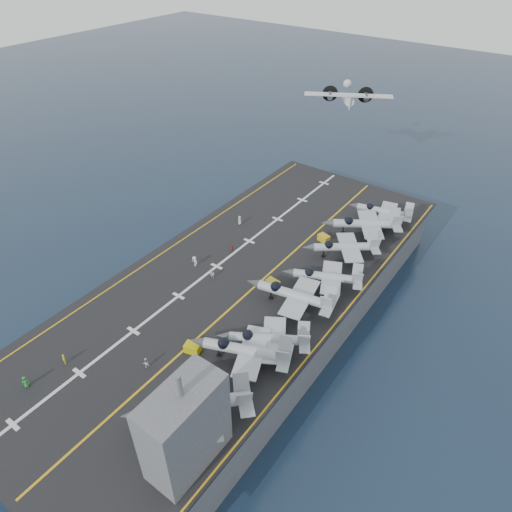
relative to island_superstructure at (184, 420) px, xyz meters
The scene contains 27 objects.
ground 38.02m from the island_superstructure, 116.57° to the left, with size 500.00×500.00×0.00m, color #142135.
hull 35.94m from the island_superstructure, 116.57° to the left, with size 36.00×90.00×10.00m, color #56595E.
flight_deck 34.41m from the island_superstructure, 116.57° to the left, with size 38.00×92.00×0.40m, color black.
foul_line 33.17m from the island_superstructure, 111.80° to the left, with size 0.35×90.00×0.02m, color gold.
landing_centerline 37.38m from the island_superstructure, 124.99° to the left, with size 0.50×90.00×0.02m, color silver.
deck_edge_port 44.50m from the island_superstructure, 136.85° to the left, with size 0.25×90.00×0.02m, color gold.
deck_edge_stbd 31.12m from the island_superstructure, 83.35° to the left, with size 0.25×90.00×0.02m, color gold.
island_superstructure is the anchor object (origin of this frame).
fighter_jet_1 7.04m from the island_superstructure, 121.74° to the left, with size 19.15×19.31×5.67m, color #A1ABB3, non-canonical shape.
fighter_jet_2 16.54m from the island_superstructure, 101.83° to the left, with size 17.53×14.84×5.16m, color gray, non-canonical shape.
fighter_jet_3 20.01m from the island_superstructure, 95.90° to the left, with size 16.60×15.10×4.80m, color gray, non-canonical shape.
fighter_jet_4 29.95m from the island_superstructure, 97.40° to the left, with size 16.87×12.86×5.28m, color #969EA4, non-canonical shape.
fighter_jet_5 37.16m from the island_superstructure, 93.19° to the left, with size 16.28×14.06×4.76m, color gray, non-canonical shape.
fighter_jet_6 46.76m from the island_superstructure, 94.32° to the left, with size 16.96×16.09×4.91m, color #8B939B, non-canonical shape.
fighter_jet_7 55.81m from the island_superstructure, 93.79° to the left, with size 18.80×17.35×5.43m, color #98A2A9, non-canonical shape.
fighter_jet_8 62.96m from the island_superstructure, 92.68° to the left, with size 14.98×11.76×4.60m, color #9299A2, non-canonical shape.
tow_cart_a 17.79m from the island_superstructure, 131.11° to the left, with size 2.59×2.02×1.37m, color #C2B808, non-canonical shape.
tow_cart_b 33.42m from the island_superstructure, 106.87° to the left, with size 2.42×1.72×1.36m, color gold, non-canonical shape.
tow_cart_c 50.03m from the island_superstructure, 100.69° to the left, with size 2.50×1.95×1.32m, color gold, non-canonical shape.
crew_0 26.29m from the island_superstructure, 167.39° to the right, with size 1.30×1.36×1.89m, color #268C33.
crew_1 24.98m from the island_superstructure, behind, with size 1.17×0.91×1.73m, color gold.
crew_2 34.04m from the island_superstructure, 125.76° to the left, with size 1.00×0.71×1.59m, color silver.
crew_3 37.59m from the island_superstructure, 131.19° to the left, with size 1.29×0.93×2.01m, color silver.
crew_4 41.85m from the island_superstructure, 121.46° to the left, with size 1.03×1.19×1.67m, color red.
crew_5 51.51m from the island_superstructure, 120.96° to the left, with size 0.84×1.20×1.92m, color silver.
crew_7 16.92m from the island_superstructure, 155.75° to the left, with size 1.07×1.20×1.67m, color white.
transport_plane 90.99m from the island_superstructure, 106.19° to the left, with size 26.15×23.45×5.13m, color silver, non-canonical shape.
Camera 1 is at (38.39, -48.81, 61.94)m, focal length 32.00 mm.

